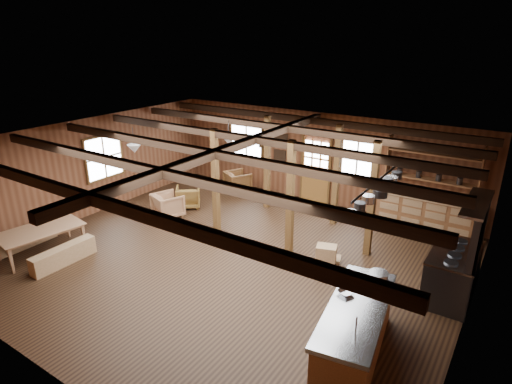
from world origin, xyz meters
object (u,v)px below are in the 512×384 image
dining_table (42,242)px  armchair_c (168,205)px  armchair_a (188,197)px  commercial_range (456,267)px  armchair_b (238,182)px  kitchen_island (355,331)px

dining_table → armchair_c: armchair_c is taller
dining_table → armchair_a: 4.27m
commercial_range → armchair_b: size_ratio=2.74×
armchair_a → armchair_c: (0.01, -0.88, 0.03)m
commercial_range → dining_table: (-8.55, -3.52, -0.34)m
dining_table → armchair_a: dining_table is taller
armchair_a → armchair_b: 1.98m
commercial_range → armchair_a: commercial_range is taller
armchair_a → commercial_range: bearing=135.7°
kitchen_island → dining_table: (-7.50, -0.82, -0.15)m
kitchen_island → armchair_a: size_ratio=3.63×
dining_table → armchair_b: bearing=-3.7°
armchair_a → armchair_c: 0.88m
kitchen_island → armchair_c: bearing=151.0°
commercial_range → armchair_c: 7.64m
commercial_range → armchair_a: bearing=175.1°
armchair_b → armchair_c: armchair_c is taller
dining_table → armchair_b: armchair_b is taller
commercial_range → dining_table: size_ratio=1.13×
armchair_a → armchair_c: armchair_c is taller
kitchen_island → armchair_a: bearing=144.7°
kitchen_island → armchair_b: kitchen_island is taller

